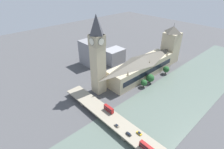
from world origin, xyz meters
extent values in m
plane|color=#4C4C4F|center=(0.00, 0.00, 0.00)|extent=(600.00, 600.00, 0.00)
cube|color=slate|center=(-35.54, 0.00, 0.15)|extent=(59.09, 360.00, 0.30)
cube|color=#C1B28E|center=(14.06, -8.00, 9.47)|extent=(22.12, 92.03, 18.95)
cube|color=black|center=(2.85, -8.00, 10.42)|extent=(0.40, 84.67, 5.68)
pyramid|color=#514C42|center=(14.06, -8.00, 22.01)|extent=(21.68, 90.19, 6.14)
cone|color=tan|center=(4.00, -42.97, 21.45)|extent=(2.20, 2.20, 5.00)
cone|color=tan|center=(4.00, -8.00, 21.45)|extent=(2.20, 2.20, 5.00)
cone|color=tan|center=(4.00, 26.97, 21.45)|extent=(2.20, 2.20, 5.00)
cube|color=#C1B28E|center=(24.03, 47.47, 29.59)|extent=(10.91, 10.91, 59.17)
cube|color=tan|center=(24.03, 47.47, 54.26)|extent=(11.56, 11.56, 9.82)
cylinder|color=black|center=(18.40, 47.47, 54.26)|extent=(0.50, 6.62, 6.62)
cylinder|color=silver|center=(18.29, 47.47, 54.26)|extent=(0.62, 6.13, 6.13)
cylinder|color=black|center=(29.66, 47.47, 54.26)|extent=(0.50, 6.62, 6.62)
cylinder|color=silver|center=(29.78, 47.47, 54.26)|extent=(0.62, 6.13, 6.13)
cylinder|color=black|center=(24.03, 41.84, 54.26)|extent=(6.62, 0.50, 6.62)
cylinder|color=silver|center=(24.03, 41.73, 54.26)|extent=(6.13, 0.62, 6.13)
cylinder|color=black|center=(24.03, 53.10, 54.26)|extent=(6.62, 0.50, 6.62)
cylinder|color=silver|center=(24.03, 53.21, 54.26)|extent=(6.13, 0.62, 6.13)
pyramid|color=#424247|center=(24.03, 47.47, 67.95)|extent=(11.13, 11.13, 17.55)
cube|color=#C1B28E|center=(14.06, -67.20, 19.97)|extent=(18.36, 18.36, 39.94)
pyramid|color=#514C42|center=(14.06, -67.20, 44.07)|extent=(18.36, 18.36, 8.26)
cylinder|color=#333338|center=(14.06, -67.20, 50.20)|extent=(0.30, 0.30, 4.00)
cube|color=gray|center=(-35.54, 68.16, 1.96)|extent=(3.00, 12.31, 3.92)
cube|color=gray|center=(17.02, 68.16, 1.96)|extent=(3.00, 12.31, 3.92)
cube|color=gray|center=(-35.54, 68.16, 4.52)|extent=(150.18, 14.48, 1.20)
cube|color=red|center=(-54.75, 71.56, 6.52)|extent=(11.95, 2.51, 1.90)
cube|color=black|center=(-54.75, 71.56, 6.90)|extent=(10.76, 2.57, 0.84)
cube|color=red|center=(-54.75, 71.56, 8.58)|extent=(11.72, 2.51, 2.23)
cube|color=black|center=(-54.75, 71.56, 8.69)|extent=(10.76, 2.57, 1.07)
cube|color=maroon|center=(-54.75, 71.56, 9.78)|extent=(11.60, 2.38, 0.16)
cylinder|color=black|center=(-49.68, 70.42, 5.68)|extent=(1.13, 0.28, 1.13)
cylinder|color=black|center=(-49.68, 72.71, 5.68)|extent=(1.13, 0.28, 1.13)
cube|color=red|center=(-9.85, 64.62, 6.50)|extent=(10.04, 2.55, 1.93)
cube|color=black|center=(-9.85, 64.62, 6.89)|extent=(9.04, 2.61, 0.85)
cube|color=red|center=(-9.85, 64.62, 8.60)|extent=(9.84, 2.55, 2.26)
cube|color=black|center=(-9.85, 64.62, 8.71)|extent=(9.04, 2.61, 1.09)
cube|color=maroon|center=(-9.85, 64.62, 9.81)|extent=(9.74, 2.42, 0.16)
cylinder|color=black|center=(-5.67, 63.45, 5.65)|extent=(1.05, 0.28, 1.05)
cylinder|color=black|center=(-5.67, 65.78, 5.65)|extent=(1.05, 0.28, 1.05)
cylinder|color=black|center=(-13.92, 63.45, 5.65)|extent=(1.05, 0.28, 1.05)
cylinder|color=black|center=(-13.92, 65.78, 5.65)|extent=(1.05, 0.28, 1.05)
cube|color=gold|center=(-42.48, 64.79, 5.70)|extent=(4.33, 1.75, 0.71)
cube|color=black|center=(-42.61, 64.79, 6.29)|extent=(2.25, 1.57, 0.49)
cylinder|color=black|center=(-40.75, 64.01, 5.43)|extent=(0.62, 0.22, 0.62)
cylinder|color=black|center=(-40.75, 65.58, 5.43)|extent=(0.62, 0.22, 0.62)
cylinder|color=black|center=(-44.21, 64.01, 5.43)|extent=(0.62, 0.22, 0.62)
cylinder|color=black|center=(-44.21, 65.58, 5.43)|extent=(0.62, 0.22, 0.62)
cube|color=slate|center=(-26.32, 71.47, 5.66)|extent=(4.08, 1.71, 0.58)
cube|color=black|center=(-26.45, 71.47, 6.23)|extent=(2.12, 1.54, 0.55)
cylinder|color=black|center=(-24.79, 70.71, 5.48)|extent=(0.72, 0.22, 0.72)
cylinder|color=black|center=(-24.79, 72.24, 5.48)|extent=(0.72, 0.22, 0.72)
cylinder|color=black|center=(-27.86, 70.71, 5.48)|extent=(0.72, 0.22, 0.72)
cylinder|color=black|center=(-27.86, 72.24, 5.48)|extent=(0.72, 0.22, 0.72)
cube|color=black|center=(-37.83, 70.84, 5.71)|extent=(4.46, 1.78, 0.69)
cube|color=black|center=(-37.96, 70.84, 6.33)|extent=(2.32, 1.60, 0.56)
cylinder|color=black|center=(-36.08, 70.03, 5.46)|extent=(0.69, 0.22, 0.69)
cylinder|color=black|center=(-36.08, 71.64, 5.46)|extent=(0.69, 0.22, 0.69)
cylinder|color=black|center=(-39.58, 70.03, 5.46)|extent=(0.69, 0.22, 0.69)
cylinder|color=black|center=(-39.58, 71.64, 5.46)|extent=(0.69, 0.22, 0.69)
cube|color=gray|center=(79.73, 15.75, 15.72)|extent=(26.16, 19.45, 31.45)
cube|color=#939399|center=(62.03, -9.97, 9.43)|extent=(18.92, 25.20, 18.87)
cylinder|color=brown|center=(-2.18, -3.21, 1.23)|extent=(0.70, 0.70, 2.45)
sphere|color=#235628|center=(-2.18, -3.21, 6.18)|extent=(8.78, 8.78, 8.78)
cylinder|color=brown|center=(-2.75, 8.25, 1.17)|extent=(0.70, 0.70, 2.35)
sphere|color=#235628|center=(-2.75, 8.25, 5.27)|extent=(6.88, 6.88, 6.88)
cylinder|color=brown|center=(-2.98, -33.76, 1.47)|extent=(0.70, 0.70, 2.94)
sphere|color=#235628|center=(-2.98, -33.76, 6.14)|extent=(7.52, 7.52, 7.52)
camera|label=1|loc=(-93.01, 138.28, 104.57)|focal=28.00mm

